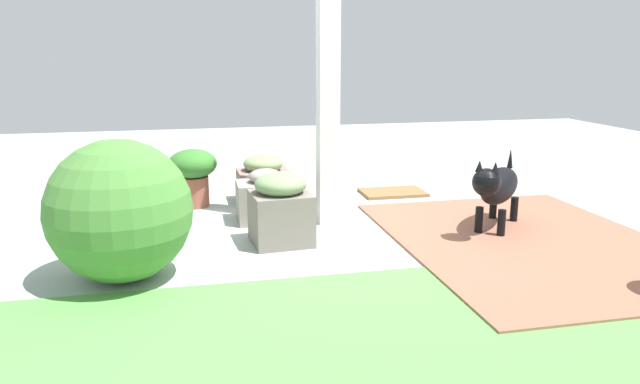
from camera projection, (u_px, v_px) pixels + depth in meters
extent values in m
plane|color=#A4B1A9|center=(354.00, 224.00, 4.62)|extent=(12.00, 12.00, 0.00)
cube|color=#965E47|center=(530.00, 242.00, 4.16)|extent=(1.80, 2.40, 0.02)
cube|color=white|center=(328.00, 55.00, 4.37)|extent=(0.15, 0.15, 2.55)
cube|color=gray|center=(264.00, 186.00, 5.28)|extent=(0.45, 0.38, 0.28)
ellipsoid|color=#7E935F|center=(263.00, 164.00, 5.24)|extent=(0.35, 0.35, 0.16)
cube|color=gray|center=(266.00, 201.00, 4.69)|extent=(0.45, 0.34, 0.31)
ellipsoid|color=gray|center=(266.00, 176.00, 4.64)|extent=(0.26, 0.26, 0.12)
cube|color=slate|center=(281.00, 218.00, 4.13)|extent=(0.43, 0.41, 0.36)
ellipsoid|color=gray|center=(280.00, 184.00, 4.08)|extent=(0.36, 0.36, 0.16)
sphere|color=#4A8439|center=(120.00, 211.00, 3.42)|extent=(0.83, 0.83, 0.83)
cylinder|color=#9C5341|center=(194.00, 191.00, 5.12)|extent=(0.25, 0.25, 0.26)
ellipsoid|color=#34742A|center=(193.00, 164.00, 5.06)|extent=(0.41, 0.41, 0.25)
cylinder|color=#A55441|center=(148.00, 214.00, 4.59)|extent=(0.31, 0.31, 0.17)
cylinder|color=#3B7D33|center=(146.00, 179.00, 4.52)|extent=(0.17, 0.17, 0.38)
ellipsoid|color=black|center=(499.00, 186.00, 4.43)|extent=(0.63, 0.67, 0.25)
sphere|color=black|center=(486.00, 182.00, 4.07)|extent=(0.19, 0.19, 0.19)
cone|color=black|center=(495.00, 168.00, 4.01)|extent=(0.06, 0.06, 0.08)
cone|color=black|center=(480.00, 166.00, 4.07)|extent=(0.06, 0.06, 0.08)
cylinder|color=black|center=(501.00, 224.00, 4.27)|extent=(0.06, 0.06, 0.21)
cylinder|color=black|center=(479.00, 221.00, 4.34)|extent=(0.06, 0.06, 0.21)
cylinder|color=black|center=(514.00, 210.00, 4.63)|extent=(0.06, 0.06, 0.21)
cylinder|color=black|center=(493.00, 208.00, 4.70)|extent=(0.06, 0.06, 0.21)
cone|color=black|center=(510.00, 158.00, 4.67)|extent=(0.05, 0.05, 0.16)
cube|color=olive|center=(393.00, 192.00, 5.57)|extent=(0.58, 0.39, 0.03)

